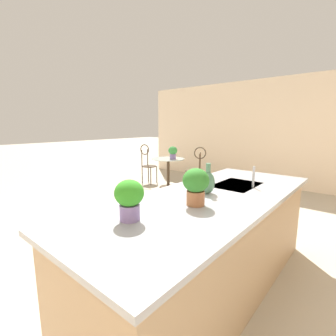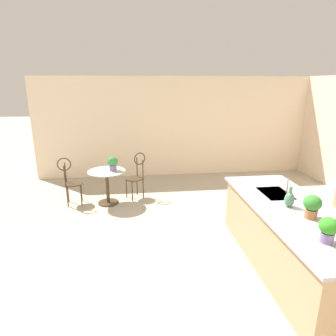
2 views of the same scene
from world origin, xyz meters
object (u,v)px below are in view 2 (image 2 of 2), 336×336
(potted_plant_on_table, at_px, (113,163))
(chair_near_window, at_px, (70,179))
(chair_by_island, at_px, (137,173))
(potted_plant_counter_near, at_px, (312,205))
(bistro_table, at_px, (107,184))
(vase_on_counter, at_px, (289,199))
(potted_plant_counter_far, at_px, (329,228))

(potted_plant_on_table, bearing_deg, chair_near_window, -93.10)
(chair_by_island, distance_m, potted_plant_counter_near, 3.87)
(chair_by_island, bearing_deg, potted_plant_on_table, -61.13)
(bistro_table, bearing_deg, vase_on_counter, 45.89)
(vase_on_counter, bearing_deg, chair_near_window, -127.49)
(potted_plant_counter_far, bearing_deg, vase_on_counter, 175.71)
(potted_plant_counter_near, bearing_deg, vase_on_counter, -164.46)
(potted_plant_on_table, relative_size, vase_on_counter, 1.06)
(bistro_table, xyz_separation_m, chair_near_window, (-0.06, -0.77, 0.13))
(potted_plant_counter_far, height_order, vase_on_counter, vase_on_counter)
(bistro_table, distance_m, vase_on_counter, 3.74)
(potted_plant_counter_near, bearing_deg, bistro_table, -136.73)
(potted_plant_on_table, height_order, potted_plant_counter_far, potted_plant_counter_far)
(potted_plant_counter_far, relative_size, potted_plant_counter_near, 0.93)
(chair_near_window, bearing_deg, bistro_table, 85.91)
(bistro_table, xyz_separation_m, potted_plant_counter_far, (3.47, 2.59, 0.63))
(chair_near_window, relative_size, potted_plant_counter_far, 3.71)
(chair_near_window, bearing_deg, chair_by_island, 98.96)
(potted_plant_on_table, height_order, potted_plant_counter_near, potted_plant_counter_near)
(chair_by_island, bearing_deg, chair_near_window, -81.04)
(chair_near_window, height_order, chair_by_island, same)
(bistro_table, relative_size, chair_by_island, 0.77)
(bistro_table, height_order, potted_plant_counter_near, potted_plant_counter_near)
(chair_near_window, bearing_deg, potted_plant_counter_far, 43.59)
(chair_near_window, relative_size, potted_plant_on_table, 3.42)
(vase_on_counter, bearing_deg, potted_plant_counter_near, 15.54)
(chair_by_island, distance_m, potted_plant_counter_far, 4.26)
(chair_near_window, distance_m, chair_by_island, 1.42)
(vase_on_counter, bearing_deg, potted_plant_counter_far, -4.29)
(chair_near_window, height_order, potted_plant_counter_far, potted_plant_counter_far)
(bistro_table, bearing_deg, chair_near_window, -94.09)
(bistro_table, xyz_separation_m, potted_plant_on_table, (-0.01, 0.14, 0.47))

